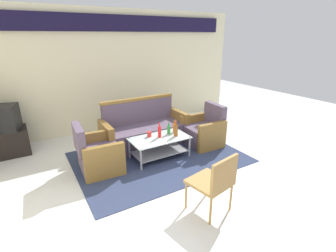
% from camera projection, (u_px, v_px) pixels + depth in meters
% --- Properties ---
extents(ground_plane, '(14.00, 14.00, 0.00)m').
position_uv_depth(ground_plane, '(192.00, 179.00, 4.08)').
color(ground_plane, white).
extents(wall_back, '(6.52, 0.19, 2.80)m').
position_uv_depth(wall_back, '(120.00, 67.00, 6.03)').
color(wall_back, beige).
rests_on(wall_back, ground).
extents(rug, '(3.07, 2.21, 0.01)m').
position_uv_depth(rug, '(159.00, 157.00, 4.79)').
color(rug, '#2D3856').
rests_on(rug, ground).
extents(couch, '(1.80, 0.75, 0.96)m').
position_uv_depth(couch, '(144.00, 130.00, 5.27)').
color(couch, '#5B4C60').
rests_on(couch, rug).
extents(armchair_left, '(0.74, 0.80, 0.85)m').
position_uv_depth(armchair_left, '(98.00, 155.00, 4.25)').
color(armchair_left, '#5B4C60').
rests_on(armchair_left, rug).
extents(armchair_right, '(0.72, 0.78, 0.85)m').
position_uv_depth(armchair_right, '(204.00, 132.00, 5.27)').
color(armchair_right, '#5B4C60').
rests_on(armchair_right, rug).
extents(coffee_table, '(1.10, 0.60, 0.40)m').
position_uv_depth(coffee_table, '(160.00, 145.00, 4.69)').
color(coffee_table, silver).
rests_on(coffee_table, rug).
extents(bottle_orange, '(0.06, 0.06, 0.24)m').
position_uv_depth(bottle_orange, '(174.00, 128.00, 4.89)').
color(bottle_orange, '#D85919').
rests_on(bottle_orange, coffee_table).
extents(bottle_red, '(0.06, 0.06, 0.29)m').
position_uv_depth(bottle_red, '(160.00, 132.00, 4.64)').
color(bottle_red, red).
rests_on(bottle_red, coffee_table).
extents(bottle_brown, '(0.08, 0.08, 0.30)m').
position_uv_depth(bottle_brown, '(176.00, 130.00, 4.69)').
color(bottle_brown, brown).
rests_on(bottle_brown, coffee_table).
extents(bottle_green, '(0.06, 0.06, 0.24)m').
position_uv_depth(bottle_green, '(169.00, 130.00, 4.80)').
color(bottle_green, '#2D8C38').
rests_on(bottle_green, coffee_table).
extents(cup, '(0.08, 0.08, 0.10)m').
position_uv_depth(cup, '(149.00, 134.00, 4.69)').
color(cup, red).
rests_on(cup, coffee_table).
extents(tv_stand, '(0.80, 0.50, 0.52)m').
position_uv_depth(tv_stand, '(6.00, 143.00, 4.80)').
color(tv_stand, black).
rests_on(tv_stand, ground).
extents(television, '(0.70, 0.59, 0.48)m').
position_uv_depth(television, '(0.00, 118.00, 4.62)').
color(television, black).
rests_on(television, tv_stand).
extents(wicker_chair, '(0.56, 0.56, 0.84)m').
position_uv_depth(wicker_chair, '(215.00, 180.00, 3.14)').
color(wicker_chair, '#AD844C').
rests_on(wicker_chair, ground).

